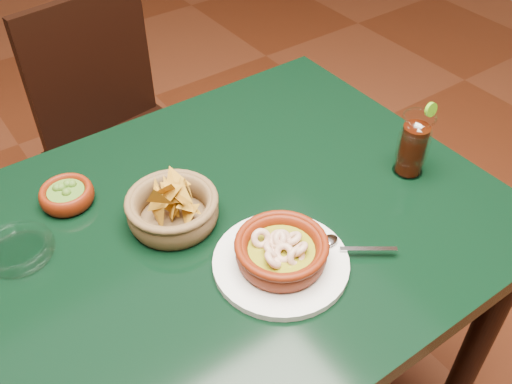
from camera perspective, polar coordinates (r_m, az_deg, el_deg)
dining_table at (r=1.11m, az=-6.55°, el=-8.35°), size 1.20×0.80×0.75m
dining_chair at (r=1.76m, az=-13.20°, el=5.40°), size 0.46×0.46×0.88m
shrimp_plate at (r=0.97m, az=2.57°, el=-6.19°), size 0.30×0.24×0.07m
chip_basket at (r=1.06m, az=-8.33°, el=-1.65°), size 0.20×0.20×0.12m
guacamole_ramekin at (r=1.15m, az=-18.40°, el=-0.27°), size 0.12×0.12×0.04m
cola_drink at (r=1.17m, az=15.45°, el=4.53°), size 0.13×0.13×0.15m
glass_ashtray at (r=1.08m, az=-22.71°, el=-5.33°), size 0.13×0.13×0.03m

